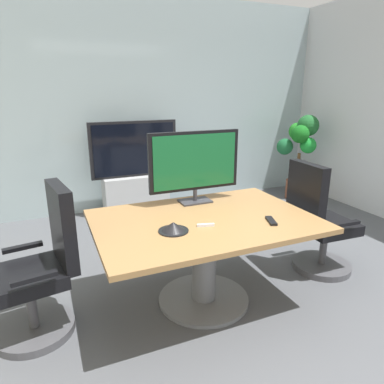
% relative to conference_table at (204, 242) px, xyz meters
% --- Properties ---
extents(ground_plane, '(7.06, 7.06, 0.00)m').
position_rel_conference_table_xyz_m(ground_plane, '(0.13, -0.22, -0.54)').
color(ground_plane, '#515459').
extents(wall_back_glass_partition, '(6.06, 0.10, 2.97)m').
position_rel_conference_table_xyz_m(wall_back_glass_partition, '(0.13, 2.69, 0.94)').
color(wall_back_glass_partition, '#9EB2B7').
rests_on(wall_back_glass_partition, ground).
extents(conference_table, '(1.71, 1.18, 0.74)m').
position_rel_conference_table_xyz_m(conference_table, '(0.00, 0.00, 0.00)').
color(conference_table, olive).
rests_on(conference_table, ground).
extents(office_chair_left, '(0.63, 0.61, 1.09)m').
position_rel_conference_table_xyz_m(office_chair_left, '(-1.22, 0.13, -0.09)').
color(office_chair_left, '#4C4C51').
rests_on(office_chair_left, ground).
extents(office_chair_right, '(0.61, 0.58, 1.09)m').
position_rel_conference_table_xyz_m(office_chair_right, '(1.22, 0.03, -0.09)').
color(office_chair_right, '#4C4C51').
rests_on(office_chair_right, ground).
extents(tv_monitor, '(0.84, 0.18, 0.64)m').
position_rel_conference_table_xyz_m(tv_monitor, '(0.10, 0.42, 0.56)').
color(tv_monitor, '#333338').
rests_on(tv_monitor, conference_table).
extents(wall_display_unit, '(1.20, 0.36, 1.31)m').
position_rel_conference_table_xyz_m(wall_display_unit, '(0.03, 2.34, -0.10)').
color(wall_display_unit, '#B7BABC').
rests_on(wall_display_unit, ground).
extents(potted_plant, '(0.63, 0.57, 1.34)m').
position_rel_conference_table_xyz_m(potted_plant, '(2.62, 2.01, 0.28)').
color(potted_plant, brown).
rests_on(potted_plant, ground).
extents(conference_phone, '(0.22, 0.22, 0.07)m').
position_rel_conference_table_xyz_m(conference_phone, '(-0.31, -0.14, 0.23)').
color(conference_phone, black).
rests_on(conference_phone, conference_table).
extents(remote_control, '(0.10, 0.18, 0.02)m').
position_rel_conference_table_xyz_m(remote_control, '(0.44, -0.27, 0.21)').
color(remote_control, black).
rests_on(remote_control, conference_table).
extents(whiteboard_marker, '(0.13, 0.05, 0.02)m').
position_rel_conference_table_xyz_m(whiteboard_marker, '(-0.06, -0.15, 0.21)').
color(whiteboard_marker, silver).
rests_on(whiteboard_marker, conference_table).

